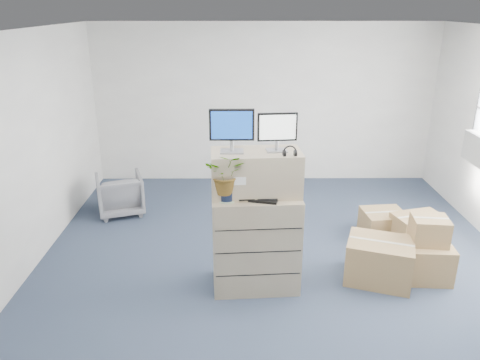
# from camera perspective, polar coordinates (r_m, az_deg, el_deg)

# --- Properties ---
(ground) EXTENTS (7.00, 7.00, 0.00)m
(ground) POSITION_cam_1_polar(r_m,az_deg,el_deg) (5.65, 4.72, -12.27)
(ground) COLOR #273147
(ground) RESTS_ON ground
(wall_back) EXTENTS (6.00, 0.02, 2.80)m
(wall_back) POSITION_cam_1_polar(r_m,az_deg,el_deg) (8.41, 2.98, 9.21)
(wall_back) COLOR silver
(wall_back) RESTS_ON ground
(filing_cabinet_lower) EXTENTS (1.00, 0.65, 1.12)m
(filing_cabinet_lower) POSITION_cam_1_polar(r_m,az_deg,el_deg) (5.32, 1.91, -7.45)
(filing_cabinet_lower) COLOR tan
(filing_cabinet_lower) RESTS_ON ground
(filing_cabinet_upper) EXTENTS (0.99, 0.54, 0.48)m
(filing_cabinet_upper) POSITION_cam_1_polar(r_m,az_deg,el_deg) (5.04, 1.95, 0.89)
(filing_cabinet_upper) COLOR tan
(filing_cabinet_upper) RESTS_ON filing_cabinet_lower
(monitor_left) EXTENTS (0.47, 0.18, 0.46)m
(monitor_left) POSITION_cam_1_polar(r_m,az_deg,el_deg) (4.87, -1.01, 6.33)
(monitor_left) COLOR #99999E
(monitor_left) RESTS_ON filing_cabinet_upper
(monitor_right) EXTENTS (0.42, 0.18, 0.41)m
(monitor_right) POSITION_cam_1_polar(r_m,az_deg,el_deg) (4.92, 4.57, 6.10)
(monitor_right) COLOR #99999E
(monitor_right) RESTS_ON filing_cabinet_upper
(headphones) EXTENTS (0.14, 0.02, 0.14)m
(headphones) POSITION_cam_1_polar(r_m,az_deg,el_deg) (4.84, 6.10, 3.42)
(headphones) COLOR black
(headphones) RESTS_ON filing_cabinet_upper
(keyboard) EXTENTS (0.49, 0.30, 0.02)m
(keyboard) POSITION_cam_1_polar(r_m,az_deg,el_deg) (4.96, 2.03, -2.26)
(keyboard) COLOR black
(keyboard) RESTS_ON filing_cabinet_lower
(mouse) EXTENTS (0.11, 0.08, 0.03)m
(mouse) POSITION_cam_1_polar(r_m,az_deg,el_deg) (5.05, 5.83, -1.89)
(mouse) COLOR silver
(mouse) RESTS_ON filing_cabinet_lower
(water_bottle) EXTENTS (0.08, 0.08, 0.28)m
(water_bottle) POSITION_cam_1_polar(r_m,az_deg,el_deg) (5.09, 2.97, -0.14)
(water_bottle) COLOR #95979D
(water_bottle) RESTS_ON filing_cabinet_lower
(phone_dock) EXTENTS (0.06, 0.05, 0.13)m
(phone_dock) POSITION_cam_1_polar(r_m,az_deg,el_deg) (5.11, 1.75, -1.14)
(phone_dock) COLOR silver
(phone_dock) RESTS_ON filing_cabinet_lower
(external_drive) EXTENTS (0.22, 0.18, 0.06)m
(external_drive) POSITION_cam_1_polar(r_m,az_deg,el_deg) (5.24, 5.85, -0.88)
(external_drive) COLOR black
(external_drive) RESTS_ON filing_cabinet_lower
(tissue_box) EXTENTS (0.24, 0.13, 0.09)m
(tissue_box) POSITION_cam_1_polar(r_m,az_deg,el_deg) (5.21, 5.79, -0.11)
(tissue_box) COLOR #396EC3
(tissue_box) RESTS_ON external_drive
(potted_plant) EXTENTS (0.47, 0.51, 0.43)m
(potted_plant) POSITION_cam_1_polar(r_m,az_deg,el_deg) (4.85, -1.69, 0.16)
(potted_plant) COLOR #95A988
(potted_plant) RESTS_ON filing_cabinet_lower
(office_chair) EXTENTS (0.83, 0.80, 0.69)m
(office_chair) POSITION_cam_1_polar(r_m,az_deg,el_deg) (7.45, -14.44, -1.45)
(office_chair) COLOR slate
(office_chair) RESTS_ON ground
(cardboard_boxes) EXTENTS (1.54, 1.78, 0.76)m
(cardboard_boxes) POSITION_cam_1_polar(r_m,az_deg,el_deg) (6.19, 18.94, -7.55)
(cardboard_boxes) COLOR #967348
(cardboard_boxes) RESTS_ON ground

